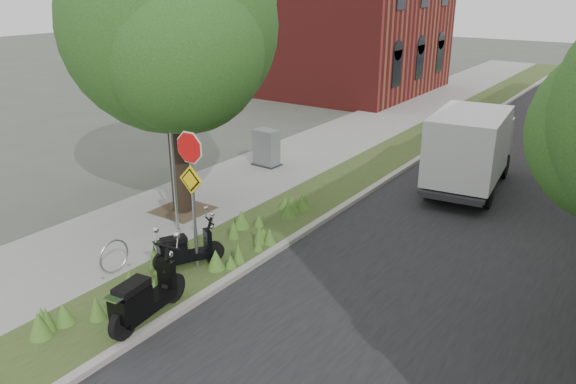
# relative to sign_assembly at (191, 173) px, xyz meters

# --- Properties ---
(ground) EXTENTS (120.00, 120.00, 0.00)m
(ground) POSITION_rel_sign_assembly_xyz_m (1.40, -0.58, -2.33)
(ground) COLOR #4C5147
(ground) RESTS_ON ground
(sidewalk_near) EXTENTS (3.50, 60.00, 0.12)m
(sidewalk_near) POSITION_rel_sign_assembly_xyz_m (-2.85, 9.42, -2.27)
(sidewalk_near) COLOR gray
(sidewalk_near) RESTS_ON ground
(verge) EXTENTS (2.00, 60.00, 0.12)m
(verge) POSITION_rel_sign_assembly_xyz_m (-0.10, 9.42, -2.27)
(verge) COLOR #2E431C
(verge) RESTS_ON ground
(kerb_near) EXTENTS (0.20, 60.00, 0.13)m
(kerb_near) POSITION_rel_sign_assembly_xyz_m (0.90, 9.42, -2.26)
(kerb_near) COLOR #9E9991
(kerb_near) RESTS_ON ground
(road) EXTENTS (7.00, 60.00, 0.01)m
(road) POSITION_rel_sign_assembly_xyz_m (4.40, 9.42, -2.32)
(road) COLOR black
(road) RESTS_ON ground
(street_tree_main) EXTENTS (6.21, 5.54, 7.66)m
(street_tree_main) POSITION_rel_sign_assembly_xyz_m (-2.68, 2.28, 2.48)
(street_tree_main) COLOR black
(street_tree_main) RESTS_ON ground
(bare_post) EXTENTS (0.08, 0.08, 4.00)m
(bare_post) POSITION_rel_sign_assembly_xyz_m (-1.80, 1.22, -0.21)
(bare_post) COLOR #A5A8AD
(bare_post) RESTS_ON ground
(bike_hoop) EXTENTS (0.06, 0.78, 0.77)m
(bike_hoop) POSITION_rel_sign_assembly_xyz_m (-1.30, -1.18, -1.83)
(bike_hoop) COLOR #A5A8AD
(bike_hoop) RESTS_ON ground
(sign_assembly) EXTENTS (0.94, 0.08, 3.22)m
(sign_assembly) POSITION_rel_sign_assembly_xyz_m (0.00, 0.00, 0.00)
(sign_assembly) COLOR #A5A8AD
(sign_assembly) RESTS_ON ground
(brick_building) EXTENTS (9.40, 10.40, 8.30)m
(brick_building) POSITION_rel_sign_assembly_xyz_m (-8.10, 21.42, 1.88)
(brick_building) COLOR maroon
(brick_building) RESTS_ON ground
(scooter_near) EXTENTS (0.57, 2.00, 0.96)m
(scooter_near) POSITION_rel_sign_assembly_xyz_m (0.73, -2.23, -1.74)
(scooter_near) COLOR black
(scooter_near) RESTS_ON ground
(scooter_far) EXTENTS (0.89, 1.49, 0.78)m
(scooter_far) POSITION_rel_sign_assembly_xyz_m (-0.22, -0.24, -1.83)
(scooter_far) COLOR black
(scooter_far) RESTS_ON ground
(box_truck) EXTENTS (2.34, 4.89, 2.14)m
(box_truck) POSITION_rel_sign_assembly_xyz_m (3.25, 8.64, -0.93)
(box_truck) COLOR #262628
(box_truck) RESTS_ON ground
(utility_cabinet) EXTENTS (0.97, 0.67, 1.25)m
(utility_cabinet) POSITION_rel_sign_assembly_xyz_m (-3.12, 6.83, -1.61)
(utility_cabinet) COLOR #262628
(utility_cabinet) RESTS_ON ground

